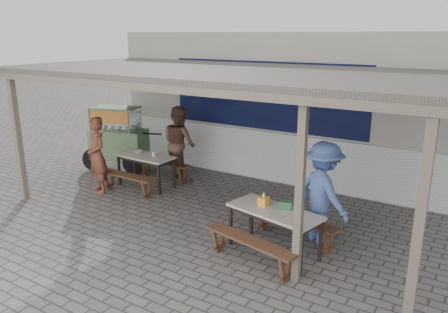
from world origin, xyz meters
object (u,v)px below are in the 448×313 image
(vendor_cart, at_px, (118,136))
(condiment_bowl, at_px, (139,151))
(table_right, at_px, (274,215))
(table_left, at_px, (146,159))
(patron_street_side, at_px, (97,155))
(condiment_jar, at_px, (154,154))
(bench_left_street, at_px, (127,180))
(bench_right_street, at_px, (250,246))
(donation_box, at_px, (286,205))
(patron_wall_side, at_px, (179,143))
(bench_right_wall, at_px, (295,222))
(bench_left_wall, at_px, (163,166))
(patron_right_table, at_px, (323,193))
(tissue_box, at_px, (264,201))

(vendor_cart, distance_m, condiment_bowl, 1.38)
(table_right, xyz_separation_m, condiment_bowl, (-4.27, 1.48, 0.10))
(table_left, relative_size, patron_street_side, 0.79)
(condiment_jar, xyz_separation_m, condiment_bowl, (-0.53, 0.06, -0.03))
(condiment_bowl, bearing_deg, bench_left_street, -66.76)
(vendor_cart, bearing_deg, patron_street_side, -76.19)
(table_right, height_order, bench_right_street, table_right)
(table_right, bearing_deg, condiment_bowl, 172.62)
(vendor_cart, height_order, donation_box, vendor_cart)
(patron_wall_side, bearing_deg, bench_left_street, 98.30)
(patron_street_side, bearing_deg, table_left, 74.55)
(condiment_bowl, bearing_deg, patron_street_side, -107.19)
(bench_right_street, distance_m, bench_right_wall, 1.18)
(bench_right_street, distance_m, patron_wall_side, 4.51)
(bench_left_street, distance_m, vendor_cart, 2.12)
(bench_left_wall, xyz_separation_m, vendor_cart, (-1.59, 0.09, 0.56))
(patron_right_table, bearing_deg, patron_wall_side, 12.29)
(bench_left_street, xyz_separation_m, table_right, (3.95, -0.74, 0.33))
(table_left, height_order, bench_right_wall, table_left)
(bench_left_wall, xyz_separation_m, condiment_bowl, (-0.34, -0.48, 0.43))
(patron_street_side, distance_m, patron_right_table, 5.09)
(bench_right_wall, relative_size, condiment_jar, 16.63)
(donation_box, xyz_separation_m, condiment_bowl, (-4.40, 1.35, -0.04))
(patron_street_side, bearing_deg, bench_left_street, 42.80)
(bench_left_street, distance_m, patron_right_table, 4.49)
(patron_wall_side, relative_size, donation_box, 9.37)
(bench_left_wall, distance_m, patron_wall_side, 0.70)
(tissue_box, xyz_separation_m, condiment_jar, (-3.51, 1.34, -0.02))
(condiment_jar, bearing_deg, bench_left_street, -106.80)
(bench_right_wall, relative_size, tissue_box, 11.30)
(condiment_jar, bearing_deg, table_left, -159.18)
(bench_left_street, bearing_deg, patron_street_side, -157.42)
(bench_right_wall, distance_m, patron_wall_side, 4.12)
(bench_left_wall, relative_size, patron_street_side, 0.85)
(bench_left_street, bearing_deg, vendor_cart, 140.93)
(vendor_cart, xyz_separation_m, patron_street_side, (0.94, -1.57, -0.03))
(vendor_cart, bearing_deg, condiment_jar, -36.68)
(bench_right_wall, relative_size, condiment_bowl, 9.28)
(bench_right_street, relative_size, condiment_jar, 16.63)
(bench_right_street, relative_size, patron_street_side, 0.96)
(bench_left_street, relative_size, donation_box, 7.55)
(bench_left_street, height_order, table_right, table_right)
(condiment_jar, bearing_deg, vendor_cart, 160.51)
(bench_right_wall, bearing_deg, bench_right_street, -90.00)
(bench_left_wall, xyz_separation_m, donation_box, (4.06, -1.82, 0.48))
(bench_right_street, xyz_separation_m, tissue_box, (-0.12, 0.66, 0.48))
(bench_left_wall, xyz_separation_m, bench_right_street, (3.81, -2.54, 0.01))
(condiment_bowl, bearing_deg, patron_right_table, -8.04)
(bench_right_street, bearing_deg, condiment_jar, 162.85)
(patron_wall_side, relative_size, condiment_bowl, 10.18)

